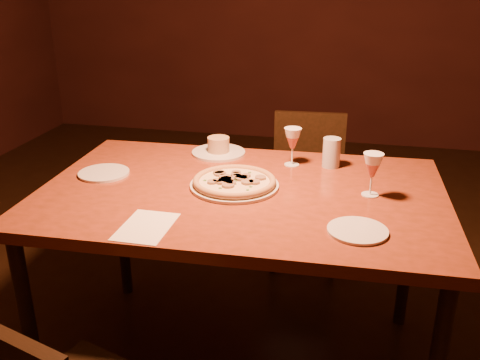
# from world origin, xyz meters

# --- Properties ---
(dining_table) EXTENTS (1.56, 1.03, 0.82)m
(dining_table) POSITION_xyz_m (-0.25, 0.20, 0.75)
(dining_table) COLOR maroon
(dining_table) RESTS_ON floor
(chair_far) EXTENTS (0.43, 0.43, 0.84)m
(chair_far) POSITION_xyz_m (-0.09, 1.20, 0.48)
(chair_far) COLOR black
(chair_far) RESTS_ON floor
(pizza_plate) EXTENTS (0.34, 0.34, 0.04)m
(pizza_plate) POSITION_xyz_m (-0.29, 0.22, 0.84)
(pizza_plate) COLOR silver
(pizza_plate) RESTS_ON dining_table
(ramekin_saucer) EXTENTS (0.24, 0.24, 0.08)m
(ramekin_saucer) POSITION_xyz_m (-0.45, 0.58, 0.85)
(ramekin_saucer) COLOR silver
(ramekin_saucer) RESTS_ON dining_table
(wine_glass_far) EXTENTS (0.07, 0.07, 0.16)m
(wine_glass_far) POSITION_xyz_m (-0.10, 0.51, 0.90)
(wine_glass_far) COLOR #BA594D
(wine_glass_far) RESTS_ON dining_table
(wine_glass_right) EXTENTS (0.07, 0.07, 0.16)m
(wine_glass_right) POSITION_xyz_m (0.22, 0.25, 0.90)
(wine_glass_right) COLOR #BA594D
(wine_glass_right) RESTS_ON dining_table
(water_tumbler) EXTENTS (0.07, 0.07, 0.12)m
(water_tumbler) POSITION_xyz_m (0.06, 0.53, 0.88)
(water_tumbler) COLOR #ADB6BD
(water_tumbler) RESTS_ON dining_table
(side_plate_left) EXTENTS (0.21, 0.21, 0.01)m
(side_plate_left) POSITION_xyz_m (-0.84, 0.23, 0.83)
(side_plate_left) COLOR silver
(side_plate_left) RESTS_ON dining_table
(side_plate_near) EXTENTS (0.20, 0.20, 0.01)m
(side_plate_near) POSITION_xyz_m (0.18, -0.06, 0.83)
(side_plate_near) COLOR silver
(side_plate_near) RESTS_ON dining_table
(menu_card) EXTENTS (0.16, 0.23, 0.00)m
(menu_card) POSITION_xyz_m (-0.49, -0.18, 0.82)
(menu_card) COLOR white
(menu_card) RESTS_ON dining_table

